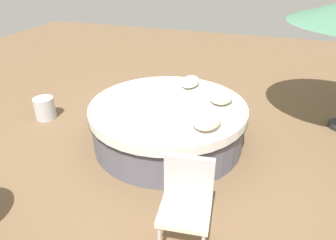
# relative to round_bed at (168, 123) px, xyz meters

# --- Properties ---
(ground_plane) EXTENTS (16.00, 16.00, 0.00)m
(ground_plane) POSITION_rel_round_bed_xyz_m (0.00, 0.00, -0.35)
(ground_plane) COLOR brown
(round_bed) EXTENTS (2.47, 2.47, 0.69)m
(round_bed) POSITION_rel_round_bed_xyz_m (0.00, 0.00, 0.00)
(round_bed) COLOR #595966
(round_bed) RESTS_ON ground_plane
(throw_pillow_0) EXTENTS (0.55, 0.38, 0.20)m
(throw_pillow_0) POSITION_rel_round_bed_xyz_m (-0.47, -0.71, 0.44)
(throw_pillow_0) COLOR beige
(throw_pillow_0) RESTS_ON round_bed
(throw_pillow_1) EXTENTS (0.45, 0.36, 0.18)m
(throw_pillow_1) POSITION_rel_round_bed_xyz_m (0.34, -0.76, 0.43)
(throw_pillow_1) COLOR beige
(throw_pillow_1) RESTS_ON round_bed
(throw_pillow_2) EXTENTS (0.51, 0.31, 0.16)m
(throw_pillow_2) POSITION_rel_round_bed_xyz_m (0.85, -0.13, 0.41)
(throw_pillow_2) COLOR beige
(throw_pillow_2) RESTS_ON round_bed
(patio_chair) EXTENTS (0.55, 0.57, 0.98)m
(patio_chair) POSITION_rel_round_bed_xyz_m (-1.76, -0.79, 0.21)
(patio_chair) COLOR #B7B7BC
(patio_chair) RESTS_ON ground_plane
(side_table) EXTENTS (0.37, 0.37, 0.41)m
(side_table) POSITION_rel_round_bed_xyz_m (0.08, 2.46, -0.15)
(side_table) COLOR #B7B7BC
(side_table) RESTS_ON ground_plane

